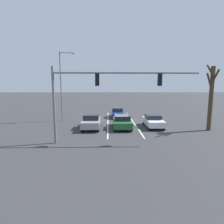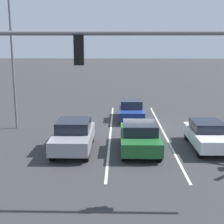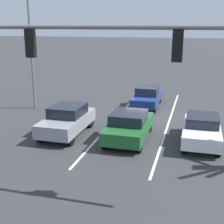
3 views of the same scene
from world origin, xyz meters
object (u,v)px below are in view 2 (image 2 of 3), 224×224
object	(u,v)px
car_darkgreen_midlane_front	(140,136)
street_lamp_right_shoulder	(15,48)
car_white_leftlane_front	(208,135)
car_gray_rightlane_front	(74,135)
traffic_signal_gantry	(84,69)
car_navy_midlane_second	(131,110)

from	to	relation	value
car_darkgreen_midlane_front	street_lamp_right_shoulder	bearing A→B (deg)	-29.44
car_white_leftlane_front	street_lamp_right_shoulder	distance (m)	12.65
car_white_leftlane_front	street_lamp_right_shoulder	bearing A→B (deg)	-18.79
car_gray_rightlane_front	car_darkgreen_midlane_front	distance (m)	3.40
car_gray_rightlane_front	car_white_leftlane_front	xyz separation A→B (m)	(-7.02, -0.56, -0.08)
street_lamp_right_shoulder	car_gray_rightlane_front	bearing A→B (deg)	133.77
car_darkgreen_midlane_front	traffic_signal_gantry	world-z (taller)	traffic_signal_gantry
street_lamp_right_shoulder	car_white_leftlane_front	bearing A→B (deg)	161.21
car_darkgreen_midlane_front	car_white_leftlane_front	bearing A→B (deg)	-172.63
car_gray_rightlane_front	car_white_leftlane_front	world-z (taller)	car_gray_rightlane_front
car_gray_rightlane_front	car_navy_midlane_second	size ratio (longest dim) A/B	1.01
car_darkgreen_midlane_front	car_white_leftlane_front	xyz separation A→B (m)	(-3.62, -0.47, -0.03)
car_darkgreen_midlane_front	car_gray_rightlane_front	bearing A→B (deg)	1.50
car_darkgreen_midlane_front	car_navy_midlane_second	bearing A→B (deg)	-88.59
traffic_signal_gantry	street_lamp_right_shoulder	bearing A→B (deg)	-60.37
car_navy_midlane_second	car_darkgreen_midlane_front	bearing A→B (deg)	91.41
car_white_leftlane_front	traffic_signal_gantry	size ratio (longest dim) A/B	0.35
car_white_leftlane_front	car_navy_midlane_second	xyz separation A→B (m)	(3.79, -6.39, 0.02)
car_gray_rightlane_front	car_darkgreen_midlane_front	world-z (taller)	car_gray_rightlane_front
street_lamp_right_shoulder	traffic_signal_gantry	bearing A→B (deg)	119.63
car_white_leftlane_front	street_lamp_right_shoulder	xyz separation A→B (m)	(11.20, -3.81, 4.47)
car_darkgreen_midlane_front	traffic_signal_gantry	size ratio (longest dim) A/B	0.37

